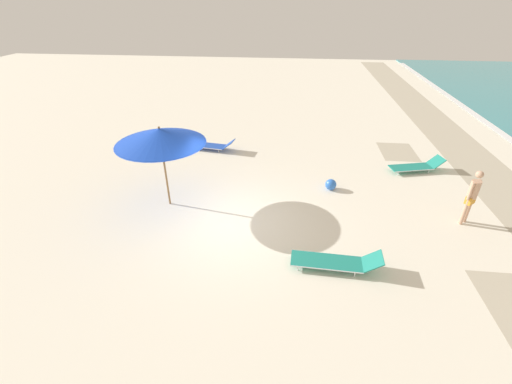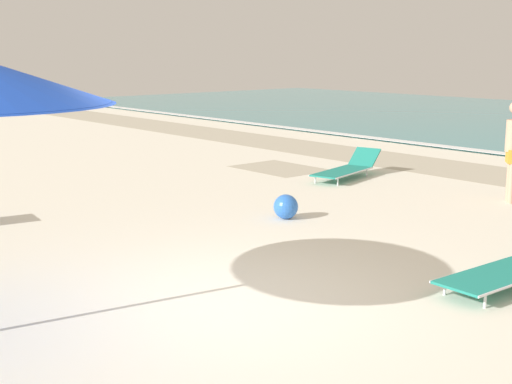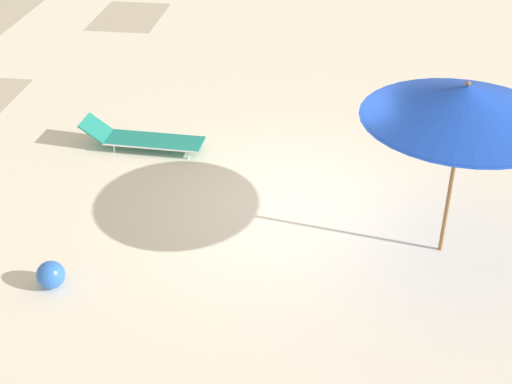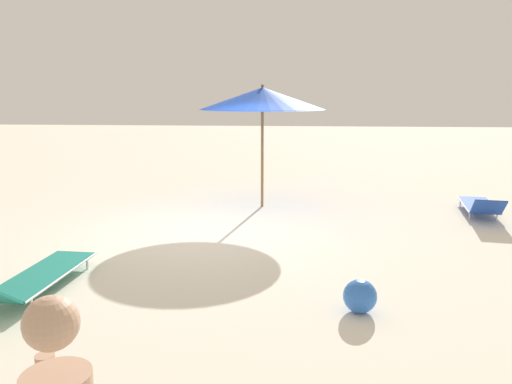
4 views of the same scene
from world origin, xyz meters
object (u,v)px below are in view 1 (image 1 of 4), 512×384
object	(u,v)px
beachgoer_wading_adult	(472,195)
beach_ball	(331,184)
sun_lounger_beside_umbrella	(336,261)
beach_umbrella	(160,136)
sun_lounger_near_water_left	(416,166)
sun_lounger_under_umbrella	(212,145)

from	to	relation	value
beachgoer_wading_adult	beach_ball	bearing A→B (deg)	-62.97
sun_lounger_beside_umbrella	beachgoer_wading_adult	size ratio (longest dim) A/B	1.29
sun_lounger_beside_umbrella	beach_ball	distance (m)	4.06
beach_umbrella	sun_lounger_near_water_left	world-z (taller)	beach_umbrella
beach_ball	sun_lounger_beside_umbrella	bearing A→B (deg)	-2.87
sun_lounger_under_umbrella	sun_lounger_beside_umbrella	distance (m)	8.54
sun_lounger_under_umbrella	beach_ball	bearing A→B (deg)	67.39
sun_lounger_beside_umbrella	sun_lounger_near_water_left	xyz separation A→B (m)	(-5.88, 3.65, 0.00)
sun_lounger_beside_umbrella	beachgoer_wading_adult	distance (m)	4.78
beach_umbrella	sun_lounger_beside_umbrella	distance (m)	6.16
sun_lounger_beside_umbrella	beach_ball	size ratio (longest dim) A/B	5.80
sun_lounger_near_water_left	beach_umbrella	bearing A→B (deg)	-83.49
beach_umbrella	sun_lounger_near_water_left	xyz separation A→B (m)	(-3.37, 8.83, -2.17)
beach_umbrella	sun_lounger_beside_umbrella	bearing A→B (deg)	64.10
sun_lounger_near_water_left	beach_ball	distance (m)	3.90
sun_lounger_beside_umbrella	beach_ball	world-z (taller)	sun_lounger_beside_umbrella
beach_umbrella	beachgoer_wading_adult	bearing A→B (deg)	89.37
beach_umbrella	beachgoer_wading_adult	xyz separation A→B (m)	(0.10, 9.23, -1.38)
beach_umbrella	sun_lounger_near_water_left	size ratio (longest dim) A/B	1.27
beach_ball	sun_lounger_under_umbrella	bearing A→B (deg)	-121.47
beachgoer_wading_adult	sun_lounger_near_water_left	bearing A→B (deg)	-123.28
sun_lounger_near_water_left	beach_ball	size ratio (longest dim) A/B	5.47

